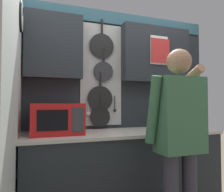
{
  "coord_description": "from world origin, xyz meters",
  "views": [
    {
      "loc": [
        -0.89,
        -2.15,
        1.21
      ],
      "look_at": [
        -0.04,
        0.22,
        1.3
      ],
      "focal_mm": 35.0,
      "sensor_mm": 36.0,
      "label": 1
    }
  ],
  "objects_px": {
    "knife_block": "(169,121)",
    "utensil_crock": "(184,121)",
    "microwave": "(57,119)",
    "person": "(179,131)"
  },
  "relations": [
    {
      "from": "microwave",
      "to": "person",
      "type": "height_order",
      "value": "person"
    },
    {
      "from": "knife_block",
      "to": "utensil_crock",
      "type": "height_order",
      "value": "utensil_crock"
    },
    {
      "from": "utensil_crock",
      "to": "knife_block",
      "type": "bearing_deg",
      "value": -179.95
    },
    {
      "from": "knife_block",
      "to": "person",
      "type": "height_order",
      "value": "person"
    },
    {
      "from": "microwave",
      "to": "knife_block",
      "type": "distance_m",
      "value": 1.27
    },
    {
      "from": "knife_block",
      "to": "utensil_crock",
      "type": "xyz_separation_m",
      "value": [
        0.2,
        0.0,
        -0.01
      ]
    },
    {
      "from": "microwave",
      "to": "person",
      "type": "xyz_separation_m",
      "value": [
        0.91,
        -0.66,
        -0.08
      ]
    },
    {
      "from": "microwave",
      "to": "person",
      "type": "bearing_deg",
      "value": -36.12
    },
    {
      "from": "microwave",
      "to": "knife_block",
      "type": "relative_size",
      "value": 1.91
    },
    {
      "from": "knife_block",
      "to": "utensil_crock",
      "type": "bearing_deg",
      "value": 0.05
    }
  ]
}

